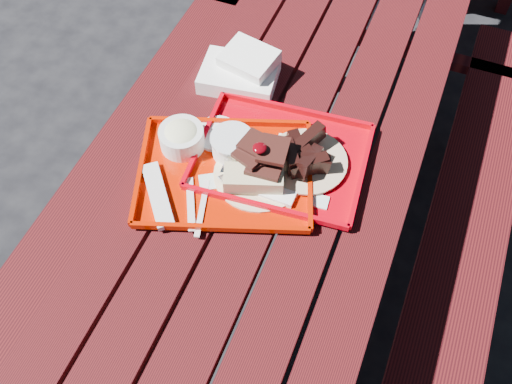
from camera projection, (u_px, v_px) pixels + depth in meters
ground at (271, 281)px, 2.19m from camera, size 60.00×60.00×0.00m
picnic_table_near at (275, 202)px, 1.72m from camera, size 1.41×2.40×0.75m
near_tray at (225, 162)px, 1.52m from camera, size 0.56×0.49×0.15m
far_tray at (278, 156)px, 1.55m from camera, size 0.49×0.40×0.08m
white_cloth at (242, 71)px, 1.71m from camera, size 0.25×0.20×0.09m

